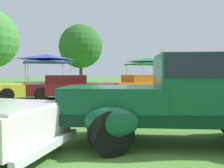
{
  "coord_description": "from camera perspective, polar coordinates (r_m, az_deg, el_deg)",
  "views": [
    {
      "loc": [
        -2.15,
        -3.39,
        1.37
      ],
      "look_at": [
        0.75,
        3.22,
        1.01
      ],
      "focal_mm": 37.76,
      "sensor_mm": 36.0,
      "label": 1
    }
  ],
  "objects": [
    {
      "name": "show_car_orange",
      "position": [
        14.57,
        7.57,
        -0.21
      ],
      "size": [
        4.68,
        2.12,
        1.22
      ],
      "color": "orange",
      "rests_on": "ground_plane"
    },
    {
      "name": "ground_plane",
      "position": [
        4.24,
        8.56,
        -16.06
      ],
      "size": [
        120.0,
        120.0,
        0.0
      ],
      "primitive_type": "plane",
      "color": "#4C8433"
    },
    {
      "name": "canopy_tent_center_field",
      "position": [
        22.01,
        8.77,
        5.56
      ],
      "size": [
        3.33,
        3.33,
        2.71
      ],
      "color": "#B7B7BC",
      "rests_on": "ground_plane"
    },
    {
      "name": "feature_pickup_truck",
      "position": [
        4.66,
        16.14,
        -3.5
      ],
      "size": [
        4.49,
        3.29,
        1.7
      ],
      "color": "black",
      "rests_on": "ground_plane"
    },
    {
      "name": "show_car_burgundy",
      "position": [
        12.52,
        -10.29,
        -0.72
      ],
      "size": [
        4.85,
        2.71,
        1.22
      ],
      "color": "maroon",
      "rests_on": "ground_plane"
    },
    {
      "name": "canopy_tent_left_field",
      "position": [
        18.19,
        -15.44,
        6.07
      ],
      "size": [
        3.27,
        3.27,
        2.71
      ],
      "color": "#B7B7BC",
      "rests_on": "ground_plane"
    },
    {
      "name": "treeline_center",
      "position": [
        33.1,
        -7.56,
        9.02
      ],
      "size": [
        6.01,
        6.01,
        7.95
      ],
      "color": "brown",
      "rests_on": "ground_plane"
    }
  ]
}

